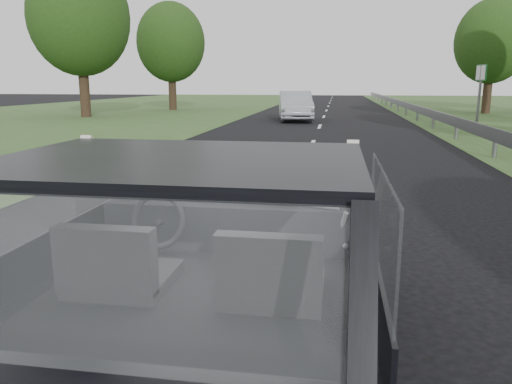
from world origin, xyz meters
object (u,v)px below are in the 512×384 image
(cat, at_px, (266,189))
(subject_car, at_px, (207,273))
(highway_sign, at_px, (479,98))
(other_car, at_px, (295,106))

(cat, bearing_deg, subject_car, -99.23)
(cat, height_order, highway_sign, highway_sign)
(subject_car, relative_size, highway_sign, 1.66)
(cat, bearing_deg, highway_sign, 84.90)
(subject_car, bearing_deg, other_car, 93.44)
(other_car, xyz_separation_m, highway_sign, (7.13, -4.02, 0.52))
(highway_sign, bearing_deg, subject_car, -113.96)
(subject_car, height_order, highway_sign, highway_sign)
(other_car, distance_m, highway_sign, 8.20)
(other_car, bearing_deg, cat, -93.92)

